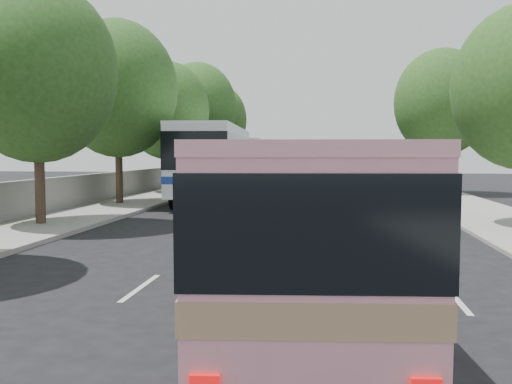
% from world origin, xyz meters
% --- Properties ---
extents(ground, '(120.00, 120.00, 0.00)m').
position_xyz_m(ground, '(0.00, 0.00, 0.00)').
color(ground, black).
rests_on(ground, ground).
extents(sidewalk_left, '(4.00, 90.00, 0.15)m').
position_xyz_m(sidewalk_left, '(-8.50, 20.00, 0.07)').
color(sidewalk_left, '#9E998E').
rests_on(sidewalk_left, ground).
extents(sidewalk_right, '(4.00, 90.00, 0.12)m').
position_xyz_m(sidewalk_right, '(8.50, 20.00, 0.06)').
color(sidewalk_right, '#9E998E').
rests_on(sidewalk_right, ground).
extents(low_wall, '(0.30, 90.00, 1.50)m').
position_xyz_m(low_wall, '(-10.30, 20.00, 0.90)').
color(low_wall, '#9E998E').
rests_on(low_wall, sidewalk_left).
extents(tree_left_b, '(5.70, 5.70, 8.88)m').
position_xyz_m(tree_left_b, '(-8.42, 5.94, 5.82)').
color(tree_left_b, '#38281E').
rests_on(tree_left_b, ground).
extents(tree_left_c, '(6.00, 6.00, 9.35)m').
position_xyz_m(tree_left_c, '(-8.62, 13.94, 6.12)').
color(tree_left_c, '#38281E').
rests_on(tree_left_c, ground).
extents(tree_left_d, '(5.52, 5.52, 8.60)m').
position_xyz_m(tree_left_d, '(-8.52, 21.94, 5.63)').
color(tree_left_d, '#38281E').
rests_on(tree_left_d, ground).
extents(tree_left_e, '(6.30, 6.30, 9.82)m').
position_xyz_m(tree_left_e, '(-8.42, 29.94, 6.43)').
color(tree_left_e, '#38281E').
rests_on(tree_left_e, ground).
extents(tree_left_f, '(5.88, 5.88, 9.16)m').
position_xyz_m(tree_left_f, '(-8.62, 37.94, 6.00)').
color(tree_left_f, '#38281E').
rests_on(tree_left_f, ground).
extents(tree_right_far, '(6.00, 6.00, 9.35)m').
position_xyz_m(tree_right_far, '(9.08, 23.94, 6.12)').
color(tree_right_far, '#38281E').
rests_on(tree_right_far, ground).
extents(pink_bus, '(3.09, 9.03, 2.82)m').
position_xyz_m(pink_bus, '(1.30, -3.66, 1.76)').
color(pink_bus, pink).
rests_on(pink_bus, ground).
extents(pink_taxi, '(2.12, 4.67, 1.56)m').
position_xyz_m(pink_taxi, '(1.00, 3.46, 0.78)').
color(pink_taxi, '#F11556').
rests_on(pink_taxi, ground).
extents(white_pickup, '(2.68, 5.86, 1.66)m').
position_xyz_m(white_pickup, '(-2.00, 14.38, 0.83)').
color(white_pickup, white).
rests_on(white_pickup, ground).
extents(tour_coach_front, '(3.96, 13.88, 4.10)m').
position_xyz_m(tour_coach_front, '(-4.50, 17.62, 2.47)').
color(tour_coach_front, white).
rests_on(tour_coach_front, ground).
extents(tour_coach_rear, '(4.36, 13.44, 3.95)m').
position_xyz_m(tour_coach_rear, '(-6.30, 29.28, 2.38)').
color(tour_coach_rear, white).
rests_on(tour_coach_rear, ground).
extents(taxi_roof_sign, '(0.56, 0.21, 0.18)m').
position_xyz_m(taxi_roof_sign, '(1.00, 3.46, 1.65)').
color(taxi_roof_sign, silver).
rests_on(taxi_roof_sign, pink_taxi).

